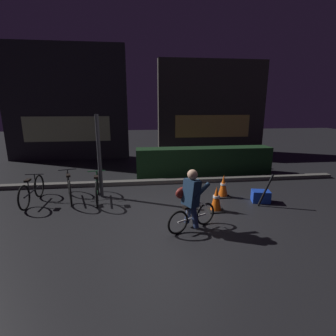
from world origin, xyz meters
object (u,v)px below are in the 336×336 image
Objects in this scene: parked_bike_leftmost at (32,191)px; cyclist at (191,200)px; street_post at (99,157)px; closed_umbrella at (266,190)px; parked_bike_center_left at (97,188)px; traffic_cone_near at (216,199)px; traffic_cone_far at (223,186)px; parked_bike_left_mid at (69,187)px; blue_crate at (261,196)px.

parked_bike_leftmost is 1.22× the size of cyclist.
street_post is 2.60× the size of closed_umbrella.
parked_bike_center_left is 4.27m from closed_umbrella.
parked_bike_center_left reaches higher than traffic_cone_near.
traffic_cone_far is at bearing 61.97° from traffic_cone_near.
closed_umbrella is at bearing -2.18° from cyclist.
street_post is at bearing 173.07° from traffic_cone_far.
closed_umbrella is (4.17, -0.90, 0.07)m from parked_bike_center_left.
parked_bike_left_mid reaches higher than blue_crate.
parked_bike_center_left is 2.57× the size of traffic_cone_far.
traffic_cone_far is at bearing -90.27° from parked_bike_leftmost.
parked_bike_left_mid is at bearing 74.13° from parked_bike_center_left.
closed_umbrella is at bearing -118.23° from parked_bike_left_mid.
traffic_cone_near is 0.98× the size of traffic_cone_far.
traffic_cone_far is 0.73× the size of closed_umbrella.
blue_crate is (0.83, -0.50, -0.15)m from traffic_cone_far.
closed_umbrella reaches higher than traffic_cone_far.
parked_bike_center_left is (0.73, -0.11, -0.01)m from parked_bike_left_mid.
street_post reaches higher than parked_bike_left_mid.
traffic_cone_far is at bearing 149.10° from blue_crate.
street_post is 3.20m from traffic_cone_near.
cyclist reaches higher than parked_bike_left_mid.
parked_bike_center_left is 3.07m from traffic_cone_near.
parked_bike_leftmost is at bearing 173.75° from blue_crate.
blue_crate is 2.49m from cyclist.
traffic_cone_near is at bearing -118.03° from traffic_cone_far.
parked_bike_left_mid reaches higher than parked_bike_leftmost.
parked_bike_left_mid is 3.46m from cyclist.
cyclist reaches higher than closed_umbrella.
parked_bike_leftmost is 0.94× the size of parked_bike_left_mid.
traffic_cone_far is 1.11m from closed_umbrella.
parked_bike_center_left is at bearing -105.56° from street_post.
street_post is at bearing 155.19° from traffic_cone_near.
parked_bike_left_mid is at bearing 167.38° from closed_umbrella.
parked_bike_center_left is 1.27× the size of cyclist.
cyclist is 2.31m from closed_umbrella.
blue_crate is (5.81, -0.64, -0.17)m from parked_bike_leftmost.
street_post reaches higher than parked_bike_leftmost.
blue_crate is (1.31, 0.40, -0.14)m from traffic_cone_near.
traffic_cone_near is 1.31m from closed_umbrella.
traffic_cone_far is (3.36, -0.15, -0.04)m from parked_bike_center_left.
parked_bike_leftmost is 3.46× the size of blue_crate.
cyclist is at bearing -155.86° from closed_umbrella.
blue_crate is (4.13, -0.90, -0.95)m from street_post.
closed_umbrella is (2.09, 0.98, -0.22)m from cyclist.
traffic_cone_near is at bearing -117.31° from parked_bike_center_left.
parked_bike_center_left is 1.86× the size of closed_umbrella.
parked_bike_left_mid is 1.89× the size of closed_umbrella.
blue_crate is at bearing 83.96° from closed_umbrella.
blue_crate is at bearing -115.36° from parked_bike_left_mid.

